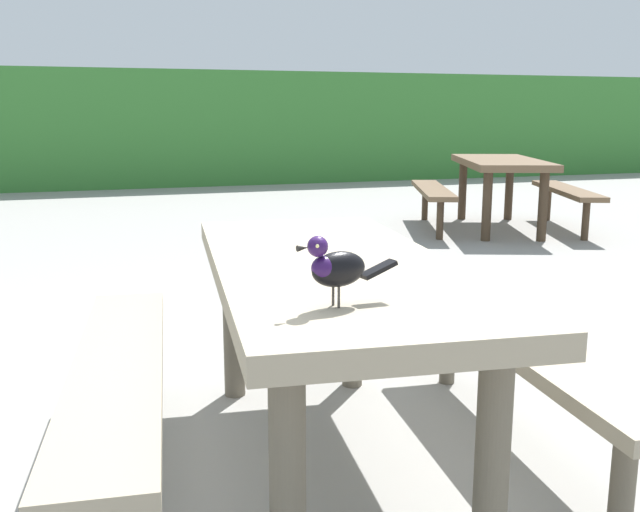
{
  "coord_description": "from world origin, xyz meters",
  "views": [
    {
      "loc": [
        -0.84,
        -2.19,
        1.22
      ],
      "look_at": [
        -0.26,
        -0.42,
        0.84
      ],
      "focal_mm": 39.81,
      "sensor_mm": 36.0,
      "label": 1
    }
  ],
  "objects": [
    {
      "name": "ground_plane",
      "position": [
        0.0,
        0.0,
        0.0
      ],
      "size": [
        60.0,
        60.0,
        0.0
      ],
      "primitive_type": "plane",
      "color": "gray"
    },
    {
      "name": "hedge_wall",
      "position": [
        0.0,
        10.52,
        0.95
      ],
      "size": [
        28.0,
        1.84,
        1.9
      ],
      "primitive_type": "cube",
      "color": "#387A33",
      "rests_on": "ground"
    },
    {
      "name": "picnic_table_foreground",
      "position": [
        -0.09,
        -0.01,
        0.56
      ],
      "size": [
        1.85,
        1.87,
        0.74
      ],
      "color": "gray",
      "rests_on": "ground"
    },
    {
      "name": "bird_grackle",
      "position": [
        -0.27,
        -0.57,
        0.84
      ],
      "size": [
        0.28,
        0.1,
        0.18
      ],
      "color": "black",
      "rests_on": "picnic_table_foreground"
    },
    {
      "name": "picnic_table_mid_left",
      "position": [
        3.26,
        4.29,
        0.56
      ],
      "size": [
        2.16,
        2.18,
        0.74
      ],
      "color": "brown",
      "rests_on": "ground"
    }
  ]
}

